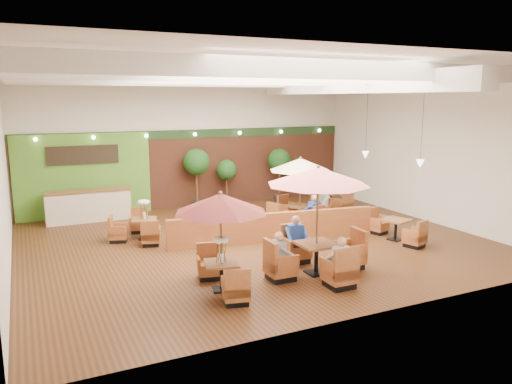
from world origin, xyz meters
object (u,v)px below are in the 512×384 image
topiary_0 (197,164)px  diner_1 (296,235)px  table_5 (331,201)px  table_4 (396,230)px  table_0 (221,216)px  table_3 (138,226)px  topiary_2 (279,162)px  topiary_1 (227,172)px  diner_2 (281,251)px  table_1 (318,201)px  diner_0 (340,257)px  table_2 (300,178)px  booth_divider (274,227)px  diner_3 (313,209)px  diner_4 (321,201)px  service_counter (88,206)px

topiary_0 → diner_1: (0.30, -7.62, -1.08)m
diner_1 → table_5: bearing=-121.5°
table_4 → table_5: 4.87m
diner_1 → table_0: bearing=31.7°
table_3 → topiary_2: bearing=44.5°
table_0 → diner_1: 3.03m
topiary_1 → table_3: bearing=-142.4°
diner_2 → table_1: bearing=92.4°
table_5 → topiary_0: (-5.03, 2.26, 1.52)m
topiary_1 → diner_2: topiary_1 is taller
table_1 → diner_0: (0.00, -1.05, -1.16)m
table_1 → topiary_1: (1.02, 8.66, -0.45)m
table_5 → diner_1: diner_1 is taller
table_2 → table_4: table_2 is taller
table_5 → topiary_2: size_ratio=1.05×
table_4 → topiary_2: size_ratio=1.04×
table_5 → topiary_1: 4.49m
topiary_0 → table_5: bearing=-24.2°
table_5 → topiary_0: size_ratio=0.98×
booth_divider → topiary_1: bearing=92.0°
table_1 → table_2: size_ratio=1.12×
booth_divider → table_2: bearing=49.0°
table_0 → diner_0: size_ratio=3.01×
diner_0 → diner_3: diner_0 is taller
table_1 → topiary_2: bearing=68.9°
booth_divider → table_4: bearing=-13.9°
topiary_2 → diner_4: size_ratio=2.71×
topiary_2 → diner_3: (-1.25, -4.86, -0.98)m
diner_0 → diner_2: diner_0 is taller
service_counter → diner_2: diner_2 is taller
table_2 → table_5: bearing=15.4°
service_counter → diner_4: size_ratio=3.49×
table_1 → diner_4: table_1 is taller
diner_1 → table_3: bearing=-40.1°
service_counter → topiary_0: bearing=2.7°
table_1 → table_5: size_ratio=1.16×
service_counter → diner_3: (6.85, -4.66, 0.17)m
table_0 → table_4: size_ratio=1.00×
table_5 → topiary_2: topiary_2 is taller
topiary_2 → diner_2: 9.84m
diner_2 → topiary_2: bearing=154.7°
topiary_0 → diner_0: (0.30, -9.71, -1.10)m
table_3 → diner_1: (3.48, -4.15, 0.34)m
diner_1 → diner_4: size_ratio=0.99×
table_4 → table_2: bearing=101.7°
diner_1 → diner_3: diner_1 is taller
diner_0 → diner_2: size_ratio=1.02×
table_5 → diner_4: 2.37m
service_counter → table_3: 3.46m
table_4 → topiary_1: bearing=95.3°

